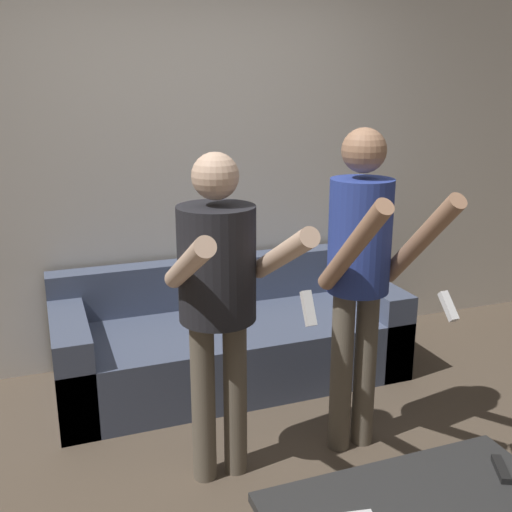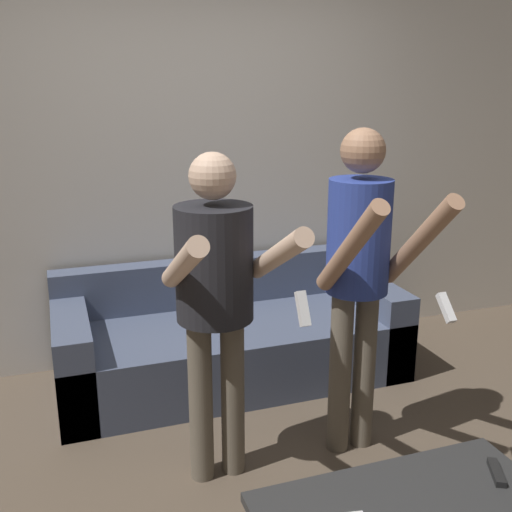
# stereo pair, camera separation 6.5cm
# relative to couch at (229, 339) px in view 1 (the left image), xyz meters

# --- Properties ---
(ground_plane) EXTENTS (14.00, 14.00, 0.00)m
(ground_plane) POSITION_rel_couch_xyz_m (-0.15, -1.27, -0.24)
(ground_plane) COLOR brown
(wall_back) EXTENTS (6.40, 0.06, 2.70)m
(wall_back) POSITION_rel_couch_xyz_m (-0.15, 0.47, 1.11)
(wall_back) COLOR silver
(wall_back) RESTS_ON ground_plane
(couch) EXTENTS (2.11, 0.87, 0.69)m
(couch) POSITION_rel_couch_xyz_m (0.00, 0.00, 0.00)
(couch) COLOR #4C5670
(couch) RESTS_ON ground_plane
(person_standing_left) EXTENTS (0.46, 0.72, 1.52)m
(person_standing_left) POSITION_rel_couch_xyz_m (-0.35, -0.97, 0.71)
(person_standing_left) COLOR #6B6051
(person_standing_left) RESTS_ON ground_plane
(person_standing_right) EXTENTS (0.42, 0.66, 1.60)m
(person_standing_right) POSITION_rel_couch_xyz_m (0.35, -0.97, 0.74)
(person_standing_right) COLOR #6B6051
(person_standing_right) RESTS_ON ground_plane
(remote_far) EXTENTS (0.10, 0.15, 0.02)m
(remote_far) POSITION_rel_couch_xyz_m (0.46, -1.85, 0.18)
(remote_far) COLOR black
(remote_far) RESTS_ON coffee_table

